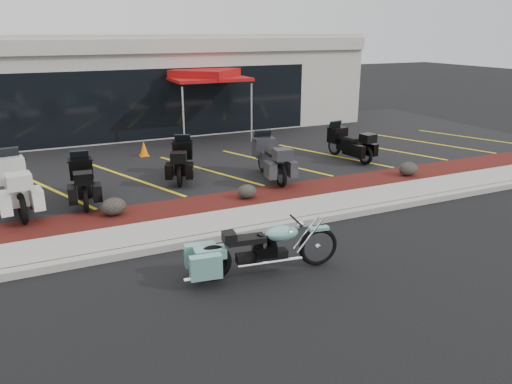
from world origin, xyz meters
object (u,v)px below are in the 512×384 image
traffic_cone (144,149)px  popup_canopy (205,76)px  hero_cruiser (318,241)px  touring_white (10,175)px

traffic_cone → popup_canopy: popup_canopy is taller
traffic_cone → popup_canopy: size_ratio=0.16×
hero_cruiser → popup_canopy: popup_canopy is taller
traffic_cone → popup_canopy: bearing=32.9°
hero_cruiser → touring_white: 7.75m
hero_cruiser → popup_canopy: bearing=88.7°
hero_cruiser → traffic_cone: 9.23m
hero_cruiser → touring_white: touring_white is taller
traffic_cone → popup_canopy: (2.89, 1.87, 2.12)m
hero_cruiser → traffic_cone: bearing=104.8°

